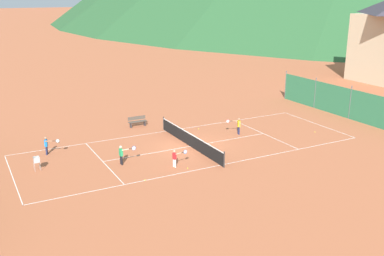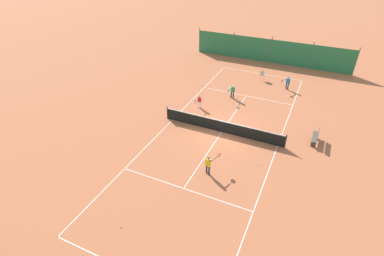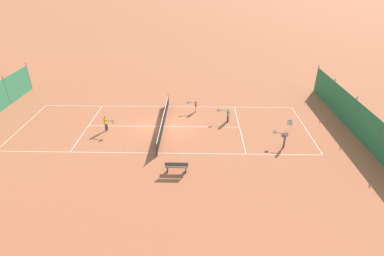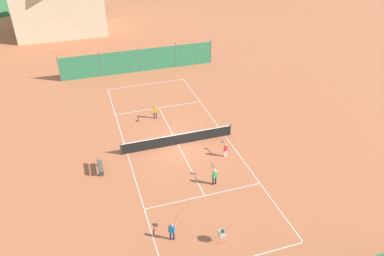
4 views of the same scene
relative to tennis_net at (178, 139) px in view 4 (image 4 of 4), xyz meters
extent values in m
plane|color=#B7603D|center=(0.00, 0.00, -0.50)|extent=(600.00, 600.00, 0.00)
cube|color=white|center=(0.00, 11.90, -0.50)|extent=(8.25, 0.05, 0.01)
cube|color=white|center=(-4.10, 0.00, -0.50)|extent=(0.05, 23.85, 0.01)
cube|color=white|center=(4.10, 0.00, -0.50)|extent=(0.05, 23.85, 0.01)
cube|color=white|center=(0.00, 6.40, -0.50)|extent=(8.20, 0.05, 0.01)
cube|color=white|center=(0.00, -6.40, -0.50)|extent=(8.20, 0.05, 0.01)
cube|color=white|center=(0.00, 0.00, -0.50)|extent=(0.05, 12.80, 0.01)
cylinder|color=#2D2D2D|center=(-4.55, 0.00, 0.03)|extent=(0.08, 0.08, 1.06)
cylinder|color=#2D2D2D|center=(4.55, 0.00, 0.03)|extent=(0.08, 0.08, 1.06)
cube|color=black|center=(0.00, 0.00, -0.04)|extent=(9.10, 0.02, 0.91)
cube|color=white|center=(0.00, 0.00, 0.43)|extent=(9.10, 0.04, 0.06)
cube|color=#2D754C|center=(0.00, 15.50, 0.80)|extent=(17.20, 0.04, 2.60)
cylinder|color=#59595E|center=(-8.60, 15.50, 0.95)|extent=(0.08, 0.08, 2.90)
cylinder|color=#59595E|center=(-4.30, 15.50, 0.95)|extent=(0.08, 0.08, 2.90)
cylinder|color=#59595E|center=(0.00, 15.50, 0.95)|extent=(0.08, 0.08, 2.90)
cylinder|color=#59595E|center=(4.30, 15.50, 0.95)|extent=(0.08, 0.08, 2.90)
cylinder|color=#59595E|center=(8.60, 15.50, 0.95)|extent=(0.08, 0.08, 2.90)
cylinder|color=#23284C|center=(-3.14, -9.30, -0.20)|extent=(0.10, 0.10, 0.59)
cylinder|color=#23284C|center=(-2.97, -9.37, -0.20)|extent=(0.10, 0.10, 0.59)
cube|color=blue|center=(-3.05, -9.33, 0.32)|extent=(0.33, 0.26, 0.46)
sphere|color=#A37556|center=(-3.05, -9.33, 0.67)|extent=(0.18, 0.18, 0.18)
cylinder|color=#A37556|center=(-3.22, -9.27, 0.32)|extent=(0.07, 0.07, 0.46)
cylinder|color=#A37556|center=(-2.80, -9.19, 0.50)|extent=(0.23, 0.45, 0.07)
cylinder|color=black|center=(-2.68, -8.88, 0.50)|extent=(0.10, 0.21, 0.03)
torus|color=black|center=(-2.59, -8.65, 0.50)|extent=(0.12, 0.27, 0.28)
cylinder|color=silver|center=(-2.59, -8.65, 0.50)|extent=(0.10, 0.23, 0.25)
cylinder|color=white|center=(2.93, -2.71, -0.24)|extent=(0.09, 0.09, 0.53)
cylinder|color=white|center=(3.09, -2.68, -0.24)|extent=(0.09, 0.09, 0.53)
cube|color=red|center=(3.01, -2.69, 0.23)|extent=(0.28, 0.19, 0.41)
sphere|color=tan|center=(3.01, -2.69, 0.54)|extent=(0.16, 0.16, 0.16)
cylinder|color=tan|center=(2.85, -2.72, 0.23)|extent=(0.06, 0.06, 0.41)
cylinder|color=tan|center=(3.13, -2.46, 0.39)|extent=(0.13, 0.41, 0.06)
cylinder|color=black|center=(3.08, -2.17, 0.39)|extent=(0.06, 0.19, 0.03)
torus|color=#1E4CB2|center=(3.03, -1.94, 0.39)|extent=(0.07, 0.28, 0.28)
cylinder|color=silver|center=(3.03, -1.94, 0.39)|extent=(0.05, 0.25, 0.25)
cylinder|color=#23284C|center=(-0.68, 4.59, -0.20)|extent=(0.11, 0.11, 0.61)
cylinder|color=#23284C|center=(-0.86, 4.65, -0.20)|extent=(0.11, 0.11, 0.61)
cube|color=yellow|center=(-0.77, 4.62, 0.34)|extent=(0.33, 0.25, 0.47)
sphere|color=#A37556|center=(-0.77, 4.62, 0.70)|extent=(0.19, 0.19, 0.19)
cylinder|color=#A37556|center=(-0.59, 4.56, 0.34)|extent=(0.07, 0.07, 0.47)
cylinder|color=#A37556|center=(-1.02, 4.45, 0.53)|extent=(0.21, 0.47, 0.07)
cylinder|color=black|center=(-1.13, 4.13, 0.53)|extent=(0.09, 0.21, 0.03)
torus|color=red|center=(-1.21, 3.89, 0.53)|extent=(0.11, 0.27, 0.28)
cylinder|color=silver|center=(-1.21, 3.89, 0.53)|extent=(0.08, 0.24, 0.25)
cylinder|color=black|center=(0.94, -5.50, -0.20)|extent=(0.11, 0.11, 0.59)
cylinder|color=black|center=(1.13, -5.49, -0.20)|extent=(0.11, 0.11, 0.59)
cube|color=#239E5B|center=(1.04, -5.49, 0.32)|extent=(0.30, 0.18, 0.46)
sphere|color=beige|center=(1.04, -5.49, 0.67)|extent=(0.18, 0.18, 0.18)
cylinder|color=beige|center=(0.86, -5.50, 0.32)|extent=(0.07, 0.07, 0.46)
cylinder|color=beige|center=(1.21, -5.25, 0.51)|extent=(0.09, 0.46, 0.07)
cylinder|color=black|center=(1.19, -4.92, 0.51)|extent=(0.04, 0.21, 0.03)
torus|color=#1E4CB2|center=(1.17, -4.67, 0.51)|extent=(0.04, 0.28, 0.28)
cylinder|color=silver|center=(1.17, -4.67, 0.51)|extent=(0.02, 0.25, 0.25)
sphere|color=#CCE033|center=(-0.66, 0.61, -0.47)|extent=(0.07, 0.07, 0.07)
sphere|color=#CCE033|center=(-3.35, 2.52, -0.47)|extent=(0.07, 0.07, 0.07)
sphere|color=#CCE033|center=(1.66, 10.15, -0.47)|extent=(0.07, 0.07, 0.07)
sphere|color=#CCE033|center=(3.64, -2.09, -0.47)|extent=(0.07, 0.07, 0.07)
sphere|color=#CCE033|center=(4.11, -5.13, -0.47)|extent=(0.07, 0.07, 0.07)
cylinder|color=#B7B7BC|center=(-0.59, -10.57, -0.22)|extent=(0.02, 0.02, 0.55)
cylinder|color=#B7B7BC|center=(-0.25, -10.57, -0.22)|extent=(0.02, 0.02, 0.55)
cylinder|color=#B7B7BC|center=(-0.59, -10.23, -0.22)|extent=(0.02, 0.02, 0.55)
cylinder|color=#B7B7BC|center=(-0.25, -10.23, -0.22)|extent=(0.02, 0.02, 0.55)
cube|color=#B7B7BC|center=(-0.42, -10.40, 0.06)|extent=(0.34, 0.34, 0.02)
cube|color=#B7B7BC|center=(-0.42, -10.57, 0.22)|extent=(0.34, 0.02, 0.34)
cube|color=#B7B7BC|center=(-0.42, -10.23, 0.22)|extent=(0.34, 0.02, 0.34)
cube|color=#B7B7BC|center=(-0.59, -10.40, 0.22)|extent=(0.02, 0.34, 0.34)
cube|color=#B7B7BC|center=(-0.25, -10.40, 0.22)|extent=(0.02, 0.34, 0.34)
sphere|color=#CCE033|center=(-0.28, -10.35, 0.10)|extent=(0.07, 0.07, 0.07)
sphere|color=#CCE033|center=(-0.34, -10.51, 0.10)|extent=(0.07, 0.07, 0.07)
sphere|color=#CCE033|center=(-0.33, -10.43, 0.10)|extent=(0.07, 0.07, 0.07)
sphere|color=#CCE033|center=(-0.39, -10.39, 0.10)|extent=(0.07, 0.07, 0.07)
sphere|color=#CCE033|center=(-0.44, -10.41, 0.10)|extent=(0.07, 0.07, 0.07)
sphere|color=#CCE033|center=(-0.49, -10.36, 0.10)|extent=(0.07, 0.07, 0.07)
sphere|color=#CCE033|center=(-0.49, -10.31, 0.16)|extent=(0.07, 0.07, 0.07)
sphere|color=#CCE033|center=(-0.53, -10.54, 0.16)|extent=(0.07, 0.07, 0.07)
sphere|color=#CCE033|center=(-0.50, -10.51, 0.16)|extent=(0.07, 0.07, 0.07)
sphere|color=#CCE033|center=(-0.43, -10.43, 0.16)|extent=(0.07, 0.07, 0.07)
sphere|color=#CCE033|center=(-0.32, -10.30, 0.16)|extent=(0.07, 0.07, 0.07)
sphere|color=#CCE033|center=(-0.47, -10.49, 0.16)|extent=(0.07, 0.07, 0.07)
sphere|color=#CCE033|center=(-0.30, -10.31, 0.21)|extent=(0.07, 0.07, 0.07)
sphere|color=#CCE033|center=(-0.47, -10.28, 0.21)|extent=(0.07, 0.07, 0.07)
sphere|color=#CCE033|center=(-0.33, -10.34, 0.21)|extent=(0.07, 0.07, 0.07)
sphere|color=#CCE033|center=(-0.47, -10.31, 0.21)|extent=(0.07, 0.07, 0.07)
sphere|color=#CCE033|center=(-0.38, -10.38, 0.21)|extent=(0.07, 0.07, 0.07)
cube|color=#51473D|center=(-6.30, -1.54, -0.06)|extent=(0.36, 1.50, 0.05)
cube|color=#51473D|center=(-6.46, -1.54, 0.20)|extent=(0.04, 1.50, 0.28)
cube|color=#333338|center=(-6.30, -0.94, -0.28)|extent=(0.32, 0.06, 0.44)
cube|color=#333338|center=(-6.30, -2.14, -0.28)|extent=(0.32, 0.06, 0.44)
cube|color=#C6B28E|center=(-7.80, 33.64, 3.50)|extent=(12.00, 9.00, 8.00)
camera|label=1|loc=(26.70, -13.99, 10.06)|focal=42.00mm
camera|label=2|loc=(-5.68, 17.52, 11.88)|focal=28.00mm
camera|label=3|loc=(-22.25, -2.88, 11.39)|focal=28.00mm
camera|label=4|loc=(-6.65, -24.04, 16.55)|focal=35.00mm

